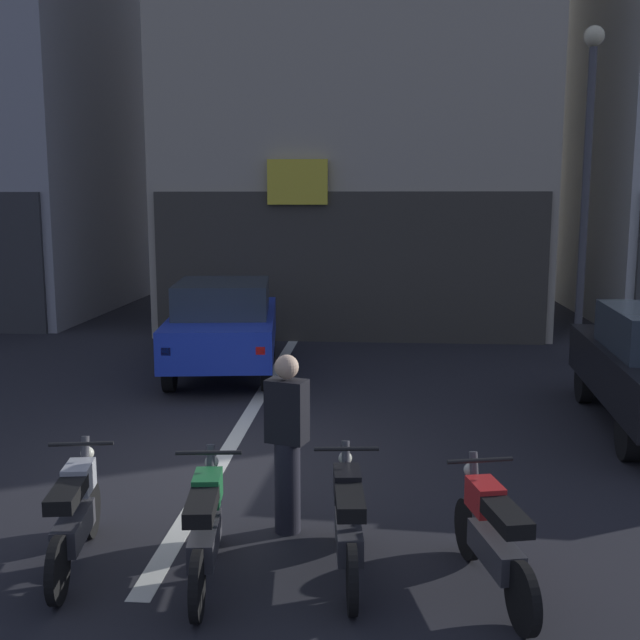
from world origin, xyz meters
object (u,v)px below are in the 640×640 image
object	(u,v)px
motorcycle_green_row_left_mid	(206,526)
car_white_down_street	(374,282)
street_lamp	(587,160)
motorcycle_red_row_right_mid	(493,536)
person_by_motorcycles	(287,442)
motorcycle_silver_row_leftmost	(75,514)
motorcycle_black_row_centre	(348,521)
car_blue_crossing_near	(224,324)

from	to	relation	value
motorcycle_green_row_left_mid	car_white_down_street	bearing A→B (deg)	84.85
street_lamp	motorcycle_red_row_right_mid	xyz separation A→B (m)	(-2.81, -8.53, -3.27)
street_lamp	person_by_motorcycles	world-z (taller)	street_lamp
motorcycle_silver_row_leftmost	motorcycle_green_row_left_mid	size ratio (longest dim) A/B	1.00
car_white_down_street	motorcycle_silver_row_leftmost	distance (m)	14.15
street_lamp	person_by_motorcycles	distance (m)	9.29
street_lamp	motorcycle_black_row_centre	xyz separation A→B (m)	(-3.95, -8.34, -3.27)
motorcycle_green_row_left_mid	person_by_motorcycles	distance (m)	1.16
car_blue_crossing_near	person_by_motorcycles	size ratio (longest dim) A/B	2.56
motorcycle_silver_row_leftmost	person_by_motorcycles	world-z (taller)	person_by_motorcycles
motorcycle_green_row_left_mid	motorcycle_silver_row_leftmost	bearing A→B (deg)	172.76
car_white_down_street	street_lamp	world-z (taller)	street_lamp
motorcycle_black_row_centre	motorcycle_silver_row_leftmost	bearing A→B (deg)	-178.98
person_by_motorcycles	motorcycle_green_row_left_mid	bearing A→B (deg)	-120.10
car_white_down_street	car_blue_crossing_near	bearing A→B (deg)	-110.83
car_blue_crossing_near	person_by_motorcycles	distance (m)	6.59
car_white_down_street	person_by_motorcycles	size ratio (longest dim) A/B	2.54
car_blue_crossing_near	motorcycle_silver_row_leftmost	world-z (taller)	car_blue_crossing_near
car_white_down_street	street_lamp	distance (m)	7.32
street_lamp	person_by_motorcycles	xyz separation A→B (m)	(-4.54, -7.58, -2.88)
motorcycle_red_row_right_mid	motorcycle_silver_row_leftmost	bearing A→B (deg)	177.40
motorcycle_black_row_centre	car_white_down_street	bearing A→B (deg)	89.45
car_white_down_street	motorcycle_black_row_centre	xyz separation A→B (m)	(-0.13, -13.90, -0.43)
car_white_down_street	motorcycle_black_row_centre	distance (m)	13.91
street_lamp	motorcycle_black_row_centre	distance (m)	9.79
motorcycle_silver_row_leftmost	street_lamp	bearing A→B (deg)	53.40
motorcycle_green_row_left_mid	motorcycle_red_row_right_mid	distance (m)	2.27
person_by_motorcycles	motorcycle_silver_row_leftmost	bearing A→B (deg)	-154.57
car_blue_crossing_near	motorcycle_green_row_left_mid	distance (m)	7.40
motorcycle_silver_row_leftmost	person_by_motorcycles	distance (m)	1.91
motorcycle_green_row_left_mid	motorcycle_black_row_centre	size ratio (longest dim) A/B	1.00
car_blue_crossing_near	car_white_down_street	distance (m)	7.30
motorcycle_black_row_centre	motorcycle_red_row_right_mid	distance (m)	1.15
car_white_down_street	motorcycle_red_row_right_mid	bearing A→B (deg)	-85.94
street_lamp	motorcycle_silver_row_leftmost	xyz separation A→B (m)	(-6.22, -8.38, -3.27)
street_lamp	motorcycle_red_row_right_mid	size ratio (longest dim) A/B	3.67
car_blue_crossing_near	street_lamp	world-z (taller)	street_lamp
motorcycle_black_row_centre	motorcycle_red_row_right_mid	world-z (taller)	same
car_white_down_street	motorcycle_green_row_left_mid	size ratio (longest dim) A/B	2.54
car_blue_crossing_near	motorcycle_green_row_left_mid	xyz separation A→B (m)	(1.33, -7.27, -0.43)
motorcycle_silver_row_leftmost	motorcycle_black_row_centre	xyz separation A→B (m)	(2.27, 0.04, 0.00)
car_blue_crossing_near	motorcycle_black_row_centre	world-z (taller)	car_blue_crossing_near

